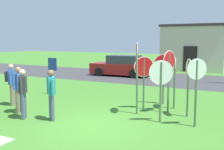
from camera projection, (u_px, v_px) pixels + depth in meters
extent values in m
plane|color=#3D7528|center=(90.00, 125.00, 8.45)|extent=(80.00, 80.00, 0.00)
cube|color=#38383A|center=(174.00, 79.00, 17.96)|extent=(60.00, 6.40, 0.01)
cube|color=beige|center=(196.00, 48.00, 24.02)|extent=(5.15, 4.98, 3.71)
cube|color=#383333|center=(197.00, 26.00, 23.76)|extent=(5.35, 5.18, 0.20)
cube|color=black|center=(190.00, 59.00, 21.91)|extent=(1.10, 0.08, 2.10)
cube|color=maroon|center=(121.00, 68.00, 19.77)|extent=(4.38, 2.01, 0.76)
cube|color=#2D333D|center=(124.00, 59.00, 19.58)|extent=(2.31, 1.64, 0.60)
cylinder|color=black|center=(99.00, 72.00, 19.52)|extent=(0.65, 0.25, 0.64)
cylinder|color=black|center=(109.00, 69.00, 21.15)|extent=(0.65, 0.25, 0.64)
cylinder|color=black|center=(134.00, 74.00, 18.45)|extent=(0.65, 0.25, 0.64)
cylinder|color=black|center=(142.00, 71.00, 20.08)|extent=(0.65, 0.25, 0.64)
cylinder|color=#51664C|center=(175.00, 84.00, 10.32)|extent=(0.09, 0.09, 1.94)
cylinder|color=white|center=(175.00, 67.00, 10.23)|extent=(0.22, 0.72, 0.75)
cylinder|color=red|center=(175.00, 67.00, 10.23)|extent=(0.21, 0.67, 0.69)
cylinder|color=#51664C|center=(137.00, 79.00, 9.56)|extent=(0.11, 0.10, 2.51)
cylinder|color=white|center=(137.00, 54.00, 9.43)|extent=(0.32, 0.75, 0.81)
cylinder|color=red|center=(138.00, 54.00, 9.43)|extent=(0.30, 0.70, 0.75)
cylinder|color=#51664C|center=(161.00, 93.00, 8.61)|extent=(0.10, 0.10, 1.96)
cylinder|color=white|center=(161.00, 73.00, 8.52)|extent=(0.66, 0.46, 0.79)
cylinder|color=red|center=(161.00, 73.00, 8.53)|extent=(0.61, 0.43, 0.73)
cylinder|color=#51664C|center=(188.00, 89.00, 9.24)|extent=(0.09, 0.09, 1.97)
cylinder|color=white|center=(189.00, 69.00, 9.15)|extent=(0.33, 0.61, 0.68)
cylinder|color=red|center=(189.00, 69.00, 9.15)|extent=(0.31, 0.57, 0.63)
cylinder|color=#51664C|center=(163.00, 80.00, 11.05)|extent=(0.09, 0.09, 2.02)
cylinder|color=white|center=(164.00, 64.00, 10.96)|extent=(0.81, 0.28, 0.85)
cylinder|color=red|center=(164.00, 64.00, 10.95)|extent=(0.75, 0.26, 0.78)
cylinder|color=#51664C|center=(168.00, 83.00, 9.72)|extent=(0.09, 0.09, 2.22)
cylinder|color=white|center=(169.00, 61.00, 9.62)|extent=(0.23, 0.73, 0.76)
cylinder|color=red|center=(169.00, 61.00, 9.61)|extent=(0.22, 0.68, 0.70)
cylinder|color=#51664C|center=(196.00, 94.00, 8.17)|extent=(0.11, 0.12, 2.06)
cylinder|color=white|center=(197.00, 69.00, 8.07)|extent=(0.50, 0.43, 0.65)
cylinder|color=red|center=(197.00, 69.00, 8.08)|extent=(0.47, 0.40, 0.60)
cylinder|color=#51664C|center=(144.00, 84.00, 10.28)|extent=(0.10, 0.10, 1.97)
cylinder|color=white|center=(144.00, 67.00, 10.19)|extent=(0.63, 0.48, 0.78)
cylinder|color=red|center=(144.00, 67.00, 10.18)|extent=(0.59, 0.45, 0.73)
cylinder|color=#7A6B56|center=(22.00, 100.00, 9.93)|extent=(0.14, 0.14, 0.88)
cylinder|color=#7A6B56|center=(17.00, 101.00, 9.73)|extent=(0.14, 0.14, 0.88)
cube|color=#3860B7|center=(19.00, 81.00, 9.73)|extent=(0.24, 0.37, 0.58)
cylinder|color=#3860B7|center=(23.00, 81.00, 9.95)|extent=(0.09, 0.09, 0.52)
cylinder|color=#3860B7|center=(14.00, 83.00, 9.52)|extent=(0.09, 0.09, 0.52)
sphere|color=#9E7051|center=(18.00, 70.00, 9.68)|extent=(0.21, 0.21, 0.21)
cylinder|color=#4C5670|center=(24.00, 105.00, 9.21)|extent=(0.14, 0.14, 0.88)
cylinder|color=#4C5670|center=(23.00, 107.00, 8.99)|extent=(0.14, 0.14, 0.88)
cube|color=#333338|center=(23.00, 85.00, 9.00)|extent=(0.38, 0.42, 0.58)
cylinder|color=#333338|center=(24.00, 84.00, 9.24)|extent=(0.09, 0.09, 0.52)
cylinder|color=#333338|center=(21.00, 86.00, 8.77)|extent=(0.09, 0.09, 0.52)
sphere|color=beige|center=(22.00, 72.00, 8.95)|extent=(0.21, 0.21, 0.21)
cylinder|color=#7A6B56|center=(13.00, 94.00, 11.04)|extent=(0.14, 0.14, 0.88)
cylinder|color=#7A6B56|center=(12.00, 95.00, 10.83)|extent=(0.14, 0.14, 0.88)
cube|color=#3860B7|center=(11.00, 77.00, 10.84)|extent=(0.40, 0.42, 0.58)
cylinder|color=#3860B7|center=(12.00, 77.00, 11.07)|extent=(0.09, 0.09, 0.52)
cylinder|color=#3860B7|center=(10.00, 78.00, 10.61)|extent=(0.09, 0.09, 0.52)
sphere|color=tan|center=(11.00, 67.00, 10.78)|extent=(0.21, 0.21, 0.21)
cube|color=#232328|center=(7.00, 76.00, 10.80)|extent=(0.27, 0.29, 0.40)
cylinder|color=#4C5670|center=(51.00, 106.00, 9.01)|extent=(0.14, 0.14, 0.88)
cylinder|color=#4C5670|center=(52.00, 108.00, 8.81)|extent=(0.14, 0.14, 0.88)
cube|color=teal|center=(51.00, 86.00, 8.81)|extent=(0.42, 0.40, 0.58)
cylinder|color=teal|center=(50.00, 85.00, 9.03)|extent=(0.09, 0.09, 0.52)
cylinder|color=teal|center=(52.00, 87.00, 8.60)|extent=(0.09, 0.09, 0.52)
sphere|color=brown|center=(51.00, 73.00, 8.76)|extent=(0.21, 0.21, 0.21)
cylinder|color=#4C4C51|center=(53.00, 76.00, 12.98)|extent=(0.06, 0.06, 1.79)
cube|color=#1E389E|center=(52.00, 64.00, 12.90)|extent=(0.59, 0.13, 0.60)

